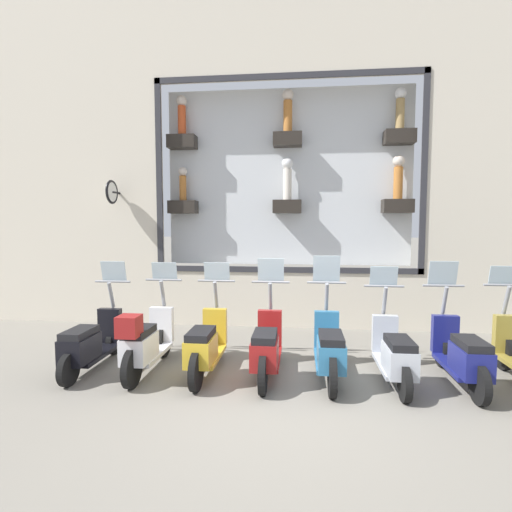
# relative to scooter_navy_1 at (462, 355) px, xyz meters

# --- Properties ---
(ground_plane) EXTENTS (120.00, 120.00, 0.00)m
(ground_plane) POSITION_rel_scooter_navy_1_xyz_m (-0.61, 2.46, -0.43)
(ground_plane) COLOR gray
(building_facade) EXTENTS (1.17, 36.00, 10.65)m
(building_facade) POSITION_rel_scooter_navy_1_xyz_m (2.99, 2.46, 5.01)
(building_facade) COLOR beige
(building_facade) RESTS_ON ground_plane
(scooter_navy_1) EXTENTS (1.80, 0.61, 1.63)m
(scooter_navy_1) POSITION_rel_scooter_navy_1_xyz_m (0.00, 0.00, 0.00)
(scooter_navy_1) COLOR black
(scooter_navy_1) RESTS_ON ground_plane
(scooter_silver_2) EXTENTS (1.79, 0.60, 1.54)m
(scooter_silver_2) POSITION_rel_scooter_navy_1_xyz_m (-0.01, 0.88, -0.02)
(scooter_silver_2) COLOR black
(scooter_silver_2) RESTS_ON ground_plane
(scooter_teal_3) EXTENTS (1.81, 0.60, 1.70)m
(scooter_teal_3) POSITION_rel_scooter_navy_1_xyz_m (0.00, 1.76, 0.01)
(scooter_teal_3) COLOR black
(scooter_teal_3) RESTS_ON ground_plane
(scooter_red_4) EXTENTS (1.80, 0.61, 1.65)m
(scooter_red_4) POSITION_rel_scooter_navy_1_xyz_m (0.00, 2.64, 0.01)
(scooter_red_4) COLOR black
(scooter_red_4) RESTS_ON ground_plane
(scooter_yellow_5) EXTENTS (1.81, 0.60, 1.57)m
(scooter_yellow_5) POSITION_rel_scooter_navy_1_xyz_m (0.00, 3.52, 0.01)
(scooter_yellow_5) COLOR black
(scooter_yellow_5) RESTS_ON ground_plane
(scooter_white_6) EXTENTS (1.81, 0.61, 1.56)m
(scooter_white_6) POSITION_rel_scooter_navy_1_xyz_m (-0.06, 4.40, 0.05)
(scooter_white_6) COLOR black
(scooter_white_6) RESTS_ON ground_plane
(scooter_black_7) EXTENTS (1.79, 0.61, 1.57)m
(scooter_black_7) POSITION_rel_scooter_navy_1_xyz_m (-0.00, 5.28, -0.02)
(scooter_black_7) COLOR black
(scooter_black_7) RESTS_ON ground_plane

